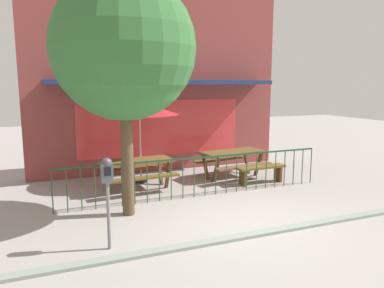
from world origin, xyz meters
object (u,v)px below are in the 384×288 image
Objects in this scene: picnic_table_right at (232,157)px; patio_umbrella at (140,109)px; street_tree at (124,49)px; picnic_table_left at (137,166)px; patio_bench at (261,171)px; parking_meter_near at (107,179)px.

patio_umbrella is at bearing 169.00° from picnic_table_right.
street_tree is (-0.88, -2.40, 1.32)m from patio_umbrella.
picnic_table_left is 3.34m from patio_bench.
picnic_table_right is 5.34m from parking_meter_near.
patio_umbrella reaches higher than parking_meter_near.
picnic_table_right is 0.90× the size of patio_umbrella.
picnic_table_right is at bearing 29.00° from street_tree.
street_tree reaches higher than picnic_table_right.
patio_bench is (3.26, -0.67, -0.26)m from picnic_table_left.
parking_meter_near is 2.70m from street_tree.
picnic_table_right is 2.96m from patio_umbrella.
picnic_table_left reaches higher than patio_bench.
parking_meter_near reaches higher than patio_bench.
patio_bench is 0.93× the size of parking_meter_near.
patio_bench is at bearing 15.06° from street_tree.
patio_umbrella is at bearing 155.38° from patio_bench.
street_tree is at bearing 66.46° from parking_meter_near.
patio_umbrella is 0.46× the size of street_tree.
picnic_table_left is 3.27m from street_tree.
parking_meter_near is 0.32× the size of street_tree.
patio_umbrella reaches higher than picnic_table_left.
picnic_table_left is 0.96× the size of picnic_table_right.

